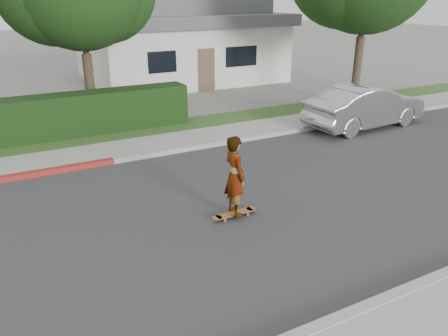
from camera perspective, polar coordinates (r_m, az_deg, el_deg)
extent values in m
plane|color=slate|center=(9.30, -13.85, -8.58)|extent=(120.00, 120.00, 0.00)
cube|color=#2D2D30|center=(9.30, -13.86, -8.56)|extent=(60.00, 8.00, 0.01)
cube|color=#9E9E99|center=(12.94, -18.53, 0.15)|extent=(60.00, 0.20, 0.15)
cube|color=gray|center=(13.78, -19.20, 1.31)|extent=(60.00, 1.60, 0.12)
cube|color=#2D4C1E|center=(15.29, -20.21, 3.13)|extent=(60.00, 1.60, 0.10)
cylinder|color=#33261C|center=(17.52, -17.07, 9.89)|extent=(0.36, 0.36, 2.52)
cylinder|color=#33261C|center=(17.26, -17.78, 16.02)|extent=(0.24, 0.24, 2.10)
cylinder|color=#33261C|center=(20.45, 16.96, 12.02)|extent=(0.36, 0.36, 2.88)
cylinder|color=#33261C|center=(20.23, 17.66, 18.04)|extent=(0.24, 0.24, 2.40)
cube|color=beige|center=(25.97, -5.88, 14.87)|extent=(10.00, 8.00, 3.00)
cube|color=#4C4C51|center=(25.81, -6.04, 18.84)|extent=(10.60, 8.60, 0.60)
cube|color=#4C4C51|center=(25.79, -6.10, 20.17)|extent=(8.40, 6.40, 0.80)
cube|color=black|center=(21.35, -8.07, 13.55)|extent=(1.40, 0.06, 1.00)
cube|color=black|center=(23.15, 2.28, 14.37)|extent=(1.80, 0.06, 1.00)
cube|color=brown|center=(22.31, -2.31, 12.66)|extent=(0.90, 0.06, 2.10)
cylinder|color=#B75B32|center=(9.52, 0.11, -6.85)|extent=(0.06, 0.04, 0.06)
cylinder|color=#B75B32|center=(9.65, -0.37, -6.44)|extent=(0.06, 0.04, 0.06)
cylinder|color=#B75B32|center=(9.78, 3.11, -6.05)|extent=(0.06, 0.04, 0.06)
cylinder|color=#B75B32|center=(9.90, 2.60, -5.67)|extent=(0.06, 0.04, 0.06)
cube|color=silver|center=(9.56, -0.13, -6.43)|extent=(0.05, 0.18, 0.02)
cube|color=silver|center=(9.82, 2.86, -5.65)|extent=(0.05, 0.18, 0.02)
cube|color=brown|center=(9.68, 1.39, -5.92)|extent=(0.88, 0.23, 0.02)
cylinder|color=brown|center=(9.49, -0.91, -6.51)|extent=(0.22, 0.22, 0.02)
cylinder|color=brown|center=(9.88, 3.58, -5.34)|extent=(0.22, 0.22, 0.02)
imported|color=white|center=(9.29, 1.44, -1.02)|extent=(0.44, 0.66, 1.78)
imported|color=#A7A9AE|center=(16.87, 17.98, 7.69)|extent=(4.86, 1.94, 1.57)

